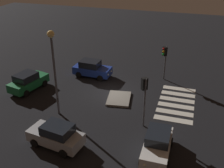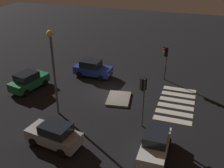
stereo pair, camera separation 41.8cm
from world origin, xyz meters
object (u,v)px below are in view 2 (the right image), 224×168
object	(u,v)px
car_white	(155,145)
traffic_light_south	(143,90)
traffic_island	(119,99)
car_blue	(93,69)
car_silver	(54,135)
car_green	(29,81)
street_lamp	(53,59)
traffic_light_east	(165,55)

from	to	relation	value
car_white	traffic_light_south	bearing A→B (deg)	-152.25
traffic_island	car_blue	size ratio (longest dim) A/B	0.72
car_silver	car_green	bearing A→B (deg)	-36.95
car_white	street_lamp	bearing A→B (deg)	-106.62
car_silver	traffic_light_east	bearing A→B (deg)	-104.89
traffic_island	car_white	world-z (taller)	car_white
car_blue	traffic_light_east	bearing A→B (deg)	14.12
traffic_light_east	street_lamp	size ratio (longest dim) A/B	0.51
car_silver	traffic_light_south	bearing A→B (deg)	-132.74
car_blue	car_green	bearing A→B (deg)	-132.36
car_blue	car_silver	bearing A→B (deg)	-78.02
car_green	street_lamp	bearing A→B (deg)	-109.46
car_green	traffic_light_east	distance (m)	14.22
traffic_island	traffic_light_south	world-z (taller)	traffic_light_south
traffic_light_south	traffic_island	bearing A→B (deg)	-0.85
car_white	traffic_light_south	size ratio (longest dim) A/B	0.97
car_blue	street_lamp	xyz separation A→B (m)	(-7.98, -0.05, 4.13)
traffic_light_east	street_lamp	xyz separation A→B (m)	(-9.50, 7.58, 2.19)
traffic_light_east	traffic_island	bearing A→B (deg)	12.50
car_white	street_lamp	xyz separation A→B (m)	(2.58, 8.87, 4.15)
traffic_island	street_lamp	size ratio (longest dim) A/B	0.42
car_green	car_silver	bearing A→B (deg)	-122.93
street_lamp	car_blue	bearing A→B (deg)	0.36
traffic_island	traffic_light_east	xyz separation A→B (m)	(5.63, -3.31, 2.73)
car_green	street_lamp	xyz separation A→B (m)	(-3.10, -4.97, 4.13)
street_lamp	traffic_island	bearing A→B (deg)	-47.82
traffic_island	car_blue	distance (m)	6.02
traffic_island	car_silver	bearing A→B (deg)	162.46
traffic_light_south	street_lamp	size ratio (longest dim) A/B	0.57
car_silver	traffic_light_east	xyz separation A→B (m)	(13.30, -5.74, 1.95)
car_white	car_green	bearing A→B (deg)	-112.68
traffic_island	street_lamp	bearing A→B (deg)	132.18
traffic_island	car_blue	bearing A→B (deg)	46.39
car_white	traffic_light_south	xyz separation A→B (m)	(3.10, 1.66, 2.30)
car_white	street_lamp	world-z (taller)	street_lamp
car_blue	car_silver	world-z (taller)	car_blue
car_green	traffic_island	bearing A→B (deg)	-72.78
traffic_island	car_blue	world-z (taller)	car_blue
traffic_island	traffic_light_east	bearing A→B (deg)	-30.45
traffic_island	car_blue	xyz separation A→B (m)	(4.11, 4.32, 0.80)
street_lamp	car_green	bearing A→B (deg)	58.09
traffic_island	car_green	bearing A→B (deg)	94.76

